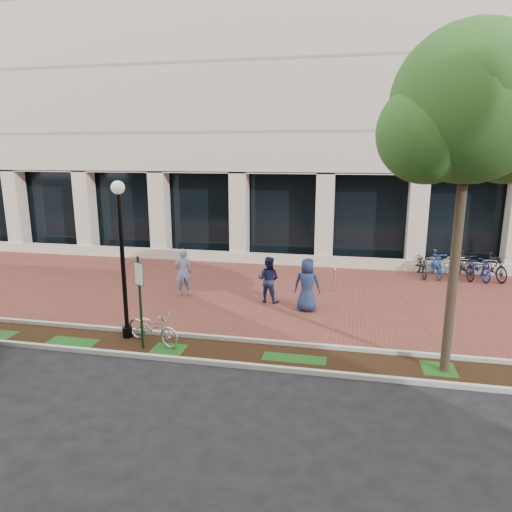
% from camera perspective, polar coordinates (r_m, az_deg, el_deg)
% --- Properties ---
extents(ground, '(120.00, 120.00, 0.00)m').
position_cam_1_polar(ground, '(16.98, 0.62, -4.64)').
color(ground, black).
rests_on(ground, ground).
extents(brick_plaza, '(40.00, 9.00, 0.01)m').
position_cam_1_polar(brick_plaza, '(16.98, 0.62, -4.63)').
color(brick_plaza, brown).
rests_on(brick_plaza, ground).
extents(planting_strip, '(40.00, 1.50, 0.01)m').
position_cam_1_polar(planting_strip, '(12.20, -4.20, -11.88)').
color(planting_strip, black).
rests_on(planting_strip, ground).
extents(curb_plaza_side, '(40.00, 0.12, 0.12)m').
position_cam_1_polar(curb_plaza_side, '(12.84, -3.28, -10.29)').
color(curb_plaza_side, beige).
rests_on(curb_plaza_side, ground).
extents(curb_street_side, '(40.00, 0.12, 0.12)m').
position_cam_1_polar(curb_street_side, '(11.53, -5.24, -13.14)').
color(curb_street_side, beige).
rests_on(curb_street_side, ground).
extents(near_office_building, '(40.00, 12.12, 16.00)m').
position_cam_1_polar(near_office_building, '(27.01, 5.30, 23.34)').
color(near_office_building, beige).
rests_on(near_office_building, ground).
extents(parking_sign, '(0.34, 0.07, 2.52)m').
position_cam_1_polar(parking_sign, '(12.18, -14.36, -4.30)').
color(parking_sign, '#123317').
rests_on(parking_sign, ground).
extents(lamppost, '(0.36, 0.36, 4.38)m').
position_cam_1_polar(lamppost, '(12.85, -16.39, 0.51)').
color(lamppost, black).
rests_on(lamppost, ground).
extents(street_tree, '(4.00, 3.33, 7.75)m').
position_cam_1_polar(street_tree, '(11.03, 25.37, 15.64)').
color(street_tree, '#483629').
rests_on(street_tree, ground).
extents(locked_bicycle, '(1.90, 1.20, 0.94)m').
position_cam_1_polar(locked_bicycle, '(12.83, -12.76, -8.65)').
color(locked_bicycle, silver).
rests_on(locked_bicycle, ground).
extents(pedestrian_left, '(0.76, 0.69, 1.74)m').
position_cam_1_polar(pedestrian_left, '(16.70, -9.10, -2.01)').
color(pedestrian_left, '#818FC1').
rests_on(pedestrian_left, ground).
extents(pedestrian_mid, '(0.89, 0.75, 1.62)m').
position_cam_1_polar(pedestrian_mid, '(15.77, 1.55, -2.95)').
color(pedestrian_mid, '#1C1F46').
rests_on(pedestrian_mid, ground).
extents(pedestrian_right, '(0.89, 0.59, 1.78)m').
position_cam_1_polar(pedestrian_right, '(14.96, 6.42, -3.60)').
color(pedestrian_right, '#1E2B4C').
rests_on(pedestrian_right, ground).
extents(bollard, '(0.12, 0.12, 0.90)m').
position_cam_1_polar(bollard, '(17.29, 9.78, -2.93)').
color(bollard, silver).
rests_on(bollard, ground).
extents(bike_rack_cluster, '(3.66, 2.01, 1.11)m').
position_cam_1_polar(bike_rack_cluster, '(20.60, 23.79, -1.10)').
color(bike_rack_cluster, black).
rests_on(bike_rack_cluster, ground).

